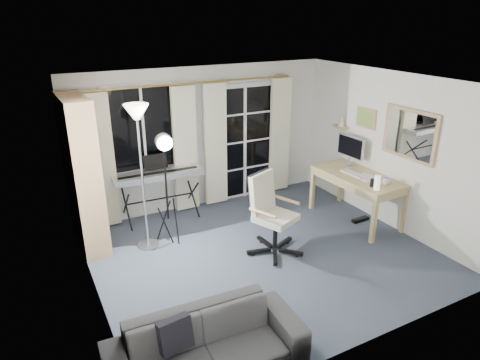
% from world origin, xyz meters
% --- Properties ---
extents(floor, '(4.50, 4.00, 0.02)m').
position_xyz_m(floor, '(0.00, 0.00, -0.01)').
color(floor, '#333F4B').
rests_on(floor, ground).
extents(window, '(1.20, 0.08, 1.40)m').
position_xyz_m(window, '(-1.05, 1.97, 1.50)').
color(window, white).
rests_on(window, floor).
extents(french_door, '(1.32, 0.09, 2.11)m').
position_xyz_m(french_door, '(0.75, 1.97, 1.03)').
color(french_door, white).
rests_on(french_door, floor).
extents(curtains, '(3.60, 0.07, 2.13)m').
position_xyz_m(curtains, '(-0.14, 1.88, 1.09)').
color(curtains, gold).
rests_on(curtains, floor).
extents(bookshelf, '(0.38, 1.03, 2.19)m').
position_xyz_m(bookshelf, '(-2.13, 1.41, 1.04)').
color(bookshelf, tan).
rests_on(bookshelf, floor).
extents(torchiere_lamp, '(0.40, 0.40, 2.09)m').
position_xyz_m(torchiere_lamp, '(-1.37, 0.99, 1.68)').
color(torchiere_lamp, '#B2B2B7').
rests_on(torchiere_lamp, floor).
extents(keyboard_piano, '(1.43, 0.73, 1.03)m').
position_xyz_m(keyboard_piano, '(-0.94, 1.70, 0.78)').
color(keyboard_piano, black).
rests_on(keyboard_piano, floor).
extents(studio_light, '(0.33, 0.34, 1.71)m').
position_xyz_m(studio_light, '(-1.06, 0.90, 1.37)').
color(studio_light, black).
rests_on(studio_light, floor).
extents(office_chair, '(0.80, 0.78, 1.15)m').
position_xyz_m(office_chair, '(0.12, 0.09, 0.68)').
color(office_chair, black).
rests_on(office_chair, floor).
extents(desk, '(0.80, 1.51, 0.79)m').
position_xyz_m(desk, '(1.88, 0.23, 0.69)').
color(desk, tan).
rests_on(desk, floor).
extents(monitor, '(0.20, 0.57, 0.50)m').
position_xyz_m(monitor, '(2.08, 0.68, 1.09)').
color(monitor, silver).
rests_on(monitor, desk).
extents(desk_clutter, '(0.45, 0.91, 1.00)m').
position_xyz_m(desk_clutter, '(1.82, -0.01, 0.62)').
color(desk_clutter, white).
rests_on(desk_clutter, desk).
extents(mug, '(0.13, 0.11, 0.13)m').
position_xyz_m(mug, '(1.98, -0.27, 0.86)').
color(mug, silver).
rests_on(mug, desk).
extents(wall_mirror, '(0.04, 0.94, 0.74)m').
position_xyz_m(wall_mirror, '(2.22, -0.35, 1.55)').
color(wall_mirror, tan).
rests_on(wall_mirror, floor).
extents(framed_print, '(0.03, 0.42, 0.32)m').
position_xyz_m(framed_print, '(2.23, 0.55, 1.60)').
color(framed_print, tan).
rests_on(framed_print, floor).
extents(wall_shelf, '(0.16, 0.30, 0.18)m').
position_xyz_m(wall_shelf, '(2.16, 1.05, 1.41)').
color(wall_shelf, tan).
rests_on(wall_shelf, floor).
extents(sofa, '(1.90, 0.64, 0.73)m').
position_xyz_m(sofa, '(-1.55, -1.55, 0.37)').
color(sofa, '#2C2C2F').
rests_on(sofa, floor).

